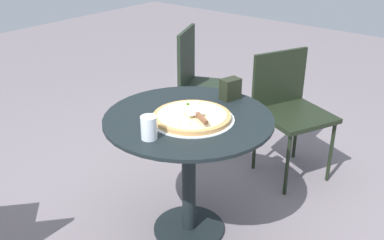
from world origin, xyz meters
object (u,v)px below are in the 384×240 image
object	(u,v)px
pizza_server	(198,115)
drinking_cup	(149,128)
patio_table	(189,147)
patio_chair_near	(289,104)
patio_chair_far	(200,79)
napkin_dispenser	(230,89)
pizza_on_tray	(192,117)

from	to	relation	value
pizza_server	drinking_cup	distance (m)	0.27
patio_table	patio_chair_near	distance (m)	0.92
patio_table	drinking_cup	xyz separation A→B (m)	(-0.01, 0.29, 0.23)
patio_chair_near	patio_chair_far	xyz separation A→B (m)	(0.70, 0.04, 0.03)
patio_chair_near	napkin_dispenser	bearing A→B (deg)	83.33
patio_table	drinking_cup	distance (m)	0.37
patio_table	drinking_cup	bearing A→B (deg)	92.25
patio_chair_far	pizza_on_tray	bearing A→B (deg)	125.84
patio_table	pizza_server	bearing A→B (deg)	156.24
pizza_server	patio_table	bearing A→B (deg)	-23.76
napkin_dispenser	patio_chair_far	world-z (taller)	patio_chair_far
napkin_dispenser	patio_chair_far	bearing A→B (deg)	65.10
patio_table	patio_chair_far	size ratio (longest dim) A/B	0.97
napkin_dispenser	patio_chair_near	distance (m)	0.65
patio_table	pizza_server	size ratio (longest dim) A/B	4.14
pizza_on_tray	napkin_dispenser	distance (m)	0.34
patio_table	patio_chair_far	xyz separation A→B (m)	(0.61, -0.87, -0.01)
napkin_dispenser	pizza_on_tray	bearing A→B (deg)	-163.11
napkin_dispenser	patio_table	bearing A→B (deg)	-168.84
patio_table	pizza_on_tray	size ratio (longest dim) A/B	2.03
pizza_on_tray	drinking_cup	xyz separation A→B (m)	(0.02, 0.28, 0.04)
drinking_cup	napkin_dispenser	bearing A→B (deg)	-91.47
drinking_cup	patio_chair_far	xyz separation A→B (m)	(0.62, -1.17, -0.24)
patio_chair_far	patio_chair_near	bearing A→B (deg)	-176.69
pizza_on_tray	napkin_dispenser	world-z (taller)	napkin_dispenser
patio_table	napkin_dispenser	size ratio (longest dim) A/B	7.41
pizza_on_tray	drinking_cup	bearing A→B (deg)	85.67
pizza_on_tray	drinking_cup	distance (m)	0.28
pizza_server	patio_chair_near	world-z (taller)	patio_chair_near
pizza_on_tray	pizza_server	distance (m)	0.07
pizza_server	patio_chair_near	distance (m)	0.99
napkin_dispenser	patio_chair_near	world-z (taller)	same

